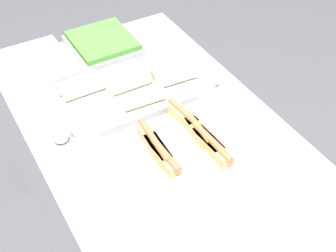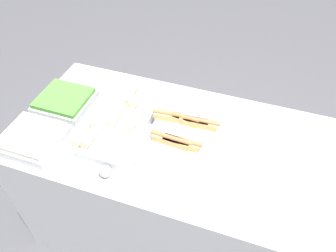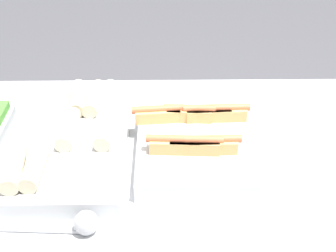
{
  "view_description": "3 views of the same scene",
  "coord_description": "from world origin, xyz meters",
  "px_view_note": "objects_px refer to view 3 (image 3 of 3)",
  "views": [
    {
      "loc": [
        0.84,
        -0.57,
        2.02
      ],
      "look_at": [
        -0.14,
        0.0,
        0.96
      ],
      "focal_mm": 50.0,
      "sensor_mm": 36.0,
      "label": 1
    },
    {
      "loc": [
        0.23,
        -1.06,
        2.1
      ],
      "look_at": [
        -0.14,
        0.0,
        0.96
      ],
      "focal_mm": 35.0,
      "sensor_mm": 36.0,
      "label": 2
    },
    {
      "loc": [
        -0.15,
        -1.07,
        1.68
      ],
      "look_at": [
        -0.14,
        0.0,
        0.96
      ],
      "focal_mm": 50.0,
      "sensor_mm": 36.0,
      "label": 3
    }
  ],
  "objects_px": {
    "tray_wraps": "(69,140)",
    "serving_spoon_near": "(80,224)",
    "tray_hotdogs": "(192,138)",
    "serving_spoon_far": "(107,88)"
  },
  "relations": [
    {
      "from": "tray_hotdogs",
      "to": "tray_wraps",
      "type": "distance_m",
      "value": 0.35
    },
    {
      "from": "tray_wraps",
      "to": "serving_spoon_near",
      "type": "bearing_deg",
      "value": -76.58
    },
    {
      "from": "tray_hotdogs",
      "to": "serving_spoon_far",
      "type": "height_order",
      "value": "tray_hotdogs"
    },
    {
      "from": "tray_hotdogs",
      "to": "tray_wraps",
      "type": "bearing_deg",
      "value": -179.52
    },
    {
      "from": "serving_spoon_far",
      "to": "tray_hotdogs",
      "type": "bearing_deg",
      "value": -48.95
    },
    {
      "from": "tray_wraps",
      "to": "serving_spoon_near",
      "type": "height_order",
      "value": "tray_wraps"
    },
    {
      "from": "tray_hotdogs",
      "to": "serving_spoon_near",
      "type": "relative_size",
      "value": 1.7
    },
    {
      "from": "serving_spoon_near",
      "to": "serving_spoon_far",
      "type": "height_order",
      "value": "same"
    },
    {
      "from": "tray_wraps",
      "to": "serving_spoon_far",
      "type": "xyz_separation_m",
      "value": [
        0.07,
        0.31,
        -0.01
      ]
    },
    {
      "from": "tray_hotdogs",
      "to": "serving_spoon_near",
      "type": "distance_m",
      "value": 0.42
    }
  ]
}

